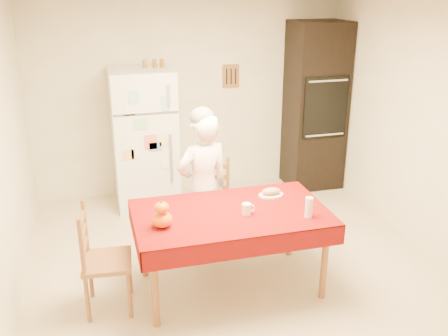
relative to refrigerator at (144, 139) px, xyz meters
name	(u,v)px	position (x,y,z in m)	size (l,w,h in m)	color
floor	(239,272)	(0.65, -1.88, -0.85)	(4.50, 4.50, 0.00)	#C9B191
room_shell	(241,109)	(0.65, -1.88, 0.77)	(4.02, 4.52, 2.51)	#EEE3C8
refrigerator	(144,139)	(0.00, 0.00, 0.00)	(0.75, 0.74, 1.70)	white
oven_cabinet	(315,106)	(2.28, 0.05, 0.25)	(0.70, 0.62, 2.20)	black
dining_table	(231,219)	(0.50, -2.09, -0.16)	(1.70, 1.00, 0.76)	brown
chair_far	(211,200)	(0.52, -1.24, -0.34)	(0.52, 0.50, 0.95)	brown
chair_left	(99,256)	(-0.65, -2.11, -0.34)	(0.44, 0.45, 0.95)	brown
seated_woman	(203,188)	(0.39, -1.48, -0.10)	(0.55, 0.36, 1.51)	white
coffee_mug	(246,209)	(0.62, -2.17, -0.04)	(0.08, 0.08, 0.10)	white
pumpkin_lower	(162,220)	(-0.12, -2.22, -0.02)	(0.17, 0.17, 0.13)	#D93C05
pumpkin_upper	(162,207)	(-0.12, -2.22, 0.09)	(0.12, 0.12, 0.09)	#CE4304
wine_glass	(309,207)	(1.12, -2.36, 0.00)	(0.07, 0.07, 0.18)	silver
bread_plate	(271,195)	(0.96, -1.86, -0.08)	(0.24, 0.24, 0.02)	silver
bread_loaf	(271,191)	(0.96, -1.86, -0.04)	(0.18, 0.10, 0.06)	tan
spice_jar_left	(145,64)	(0.06, 0.05, 0.90)	(0.05, 0.05, 0.10)	#95571B
spice_jar_mid	(155,63)	(0.17, 0.05, 0.90)	(0.05, 0.05, 0.10)	brown
spice_jar_right	(162,63)	(0.26, 0.05, 0.90)	(0.05, 0.05, 0.10)	brown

